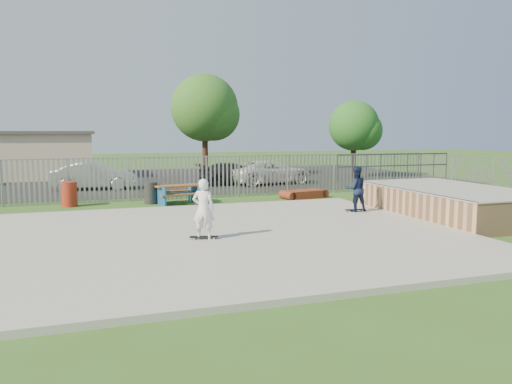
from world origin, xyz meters
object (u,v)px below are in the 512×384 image
object	(u,v)px
funbox	(304,194)
car_white	(270,172)
picnic_table	(178,194)
tree_right	(354,126)
car_dark	(235,174)
tree_mid	(205,108)
skater_navy	(356,189)
trash_bin_grey	(151,193)
trash_bin_red	(69,194)
skater_white	(203,209)
car_silver	(94,176)

from	to	relation	value
funbox	car_white	bearing A→B (deg)	73.02
picnic_table	tree_right	world-z (taller)	tree_right
funbox	car_white	xyz separation A→B (m)	(0.69, 6.49, 0.54)
car_dark	tree_right	size ratio (longest dim) A/B	0.85
picnic_table	tree_mid	xyz separation A→B (m)	(3.97, 11.85, 4.33)
picnic_table	skater_navy	size ratio (longest dim) A/B	1.28
trash_bin_grey	car_white	distance (m)	9.90
trash_bin_red	skater_white	distance (m)	9.62
skater_navy	car_white	bearing A→B (deg)	-88.10
trash_bin_grey	skater_white	world-z (taller)	skater_white
tree_mid	funbox	bearing A→B (deg)	-80.24
trash_bin_grey	trash_bin_red	bearing A→B (deg)	175.39
trash_bin_red	car_silver	bearing A→B (deg)	79.86
trash_bin_red	skater_white	xyz separation A→B (m)	(3.81, -8.82, 0.48)
trash_bin_red	car_dark	world-z (taller)	car_dark
car_dark	skater_white	distance (m)	15.81
funbox	car_silver	xyz separation A→B (m)	(-9.45, 6.86, 0.56)
picnic_table	skater_navy	distance (m)	7.89
picnic_table	car_white	world-z (taller)	car_white
skater_white	tree_right	bearing A→B (deg)	-106.59
funbox	skater_navy	size ratio (longest dim) A/B	1.19
trash_bin_grey	car_white	xyz separation A→B (m)	(7.86, 6.02, 0.25)
car_silver	tree_right	bearing A→B (deg)	-77.24
car_white	skater_white	bearing A→B (deg)	143.47
trash_bin_grey	tree_right	xyz separation A→B (m)	(14.74, 8.18, 3.06)
trash_bin_grey	car_silver	bearing A→B (deg)	109.63
trash_bin_red	tree_mid	xyz separation A→B (m)	(8.48, 11.23, 4.22)
car_silver	tree_mid	bearing A→B (deg)	-48.58
car_white	tree_mid	distance (m)	7.33
car_white	car_dark	bearing A→B (deg)	71.62
tree_mid	tree_right	xyz separation A→B (m)	(9.63, -3.32, -1.21)
car_silver	skater_navy	xyz separation A→B (m)	(9.28, -11.98, 0.26)
tree_mid	tree_right	world-z (taller)	tree_mid
funbox	skater_white	xyz separation A→B (m)	(-6.73, -8.08, 0.82)
trash_bin_red	trash_bin_grey	size ratio (longest dim) A/B	1.09
car_white	skater_navy	world-z (taller)	skater_navy
car_white	car_silver	bearing A→B (deg)	78.36
funbox	trash_bin_red	world-z (taller)	trash_bin_red
trash_bin_grey	tree_mid	xyz separation A→B (m)	(5.11, 11.50, 4.27)
picnic_table	skater_white	xyz separation A→B (m)	(-0.70, -8.20, 0.59)
car_silver	funbox	bearing A→B (deg)	-119.21
trash_bin_red	car_white	size ratio (longest dim) A/B	0.21
skater_navy	car_silver	bearing A→B (deg)	-46.10
trash_bin_red	skater_navy	distance (m)	11.93
picnic_table	trash_bin_grey	world-z (taller)	trash_bin_grey
trash_bin_red	car_silver	size ratio (longest dim) A/B	0.24
trash_bin_grey	tree_right	size ratio (longest dim) A/B	0.18
trash_bin_red	car_silver	xyz separation A→B (m)	(1.09, 6.12, 0.23)
car_white	tree_mid	bearing A→B (deg)	17.15
funbox	trash_bin_grey	xyz separation A→B (m)	(-7.16, 0.47, 0.29)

